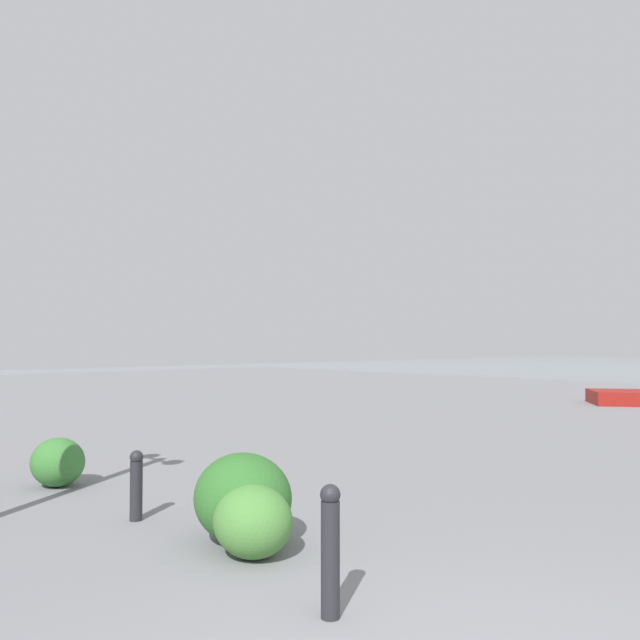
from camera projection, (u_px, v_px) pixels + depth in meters
name	position (u px, v px, depth m)	size (l,w,h in m)	color
bollard_near	(330.00, 548.00, 4.07)	(0.13, 0.13, 0.83)	#232328
bollard_mid	(136.00, 484.00, 6.30)	(0.13, 0.13, 0.67)	#232328
shrub_low	(243.00, 498.00, 5.59)	(0.90, 0.81, 0.76)	#2D6628
shrub_round	(58.00, 462.00, 7.77)	(0.68, 0.61, 0.58)	#387533
shrub_wide	(253.00, 521.00, 5.20)	(0.68, 0.61, 0.58)	#477F38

